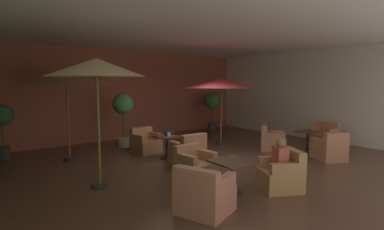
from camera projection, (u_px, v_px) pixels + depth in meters
The scene contains 24 objects.
ground_plane at pixel (202, 162), 8.34m from camera, with size 11.28×9.38×0.02m, color #523727.
wall_back_brick at pixel (126, 95), 11.77m from camera, with size 11.28×0.08×3.46m, color #9B4E38.
wall_right_plain at pixel (311, 95), 11.63m from camera, with size 0.08×9.38×3.46m, color silver.
ceiling_slab at pixel (203, 34), 7.97m from camera, with size 11.28×9.38×0.06m, color silver.
cafe_table_front_left at pixel (167, 142), 8.64m from camera, with size 0.67×0.67×0.66m.
armchair_front_left_north at pixel (146, 143), 9.42m from camera, with size 0.82×0.78×0.79m.
armchair_front_left_east at pixel (188, 154), 7.80m from camera, with size 0.76×0.81×0.90m.
cafe_table_front_right at pixel (231, 168), 5.87m from camera, with size 0.77×0.77×0.66m.
armchair_front_right_north at pixel (195, 167), 6.68m from camera, with size 0.79×0.77×0.79m.
armchair_front_right_east at pixel (204, 195), 4.99m from camera, with size 1.02×1.02×0.83m.
armchair_front_right_south at pixel (282, 175), 6.09m from camera, with size 1.01×0.99×0.83m.
cafe_table_mid_center at pixel (308, 137), 9.50m from camera, with size 0.64×0.64×0.66m.
armchair_mid_center_north at pixel (272, 141), 9.76m from camera, with size 1.05×1.06×0.83m.
armchair_mid_center_east at pixel (329, 150), 8.44m from camera, with size 0.99×1.03×0.84m.
armchair_mid_center_south at pixel (323, 138), 10.23m from camera, with size 0.83×0.83×0.84m.
patio_umbrella_tall_red at pixel (96, 68), 6.00m from camera, with size 1.99×1.99×2.69m.
patio_umbrella_center_beige at pixel (66, 78), 8.23m from camera, with size 2.64×2.64×2.54m.
patio_umbrella_near_wall at pixel (222, 83), 10.48m from camera, with size 2.65×2.65×2.36m.
potted_tree_left_corner at pixel (212, 104), 13.34m from camera, with size 0.76×0.76×1.79m.
potted_tree_mid_left at pixel (2, 121), 8.47m from camera, with size 0.62×0.62×1.60m.
potted_tree_mid_right at pixel (123, 109), 10.08m from camera, with size 0.71×0.71×1.85m.
patron_blue_shirt at pixel (280, 156), 6.04m from camera, with size 0.35×0.40×0.66m.
iced_drink_cup at pixel (169, 135), 8.51m from camera, with size 0.08×0.08×0.11m, color white.
open_laptop at pixel (168, 134), 8.67m from camera, with size 0.34×0.27×0.20m.
Camera 1 is at (-5.31, -6.19, 2.17)m, focal length 27.84 mm.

